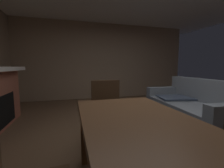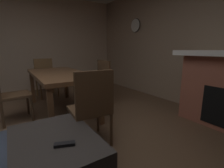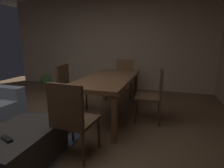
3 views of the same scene
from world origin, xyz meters
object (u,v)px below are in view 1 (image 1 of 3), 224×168
(ottoman_coffee_table, at_px, (130,118))
(dining_chair_west, at_px, (107,108))
(dining_table, at_px, (153,141))
(tv_remote, at_px, (124,105))
(couch, at_px, (192,108))
(small_dog, at_px, (107,110))

(ottoman_coffee_table, xyz_separation_m, dining_chair_west, (0.30, -0.50, 0.32))
(dining_chair_west, bearing_deg, ottoman_coffee_table, 120.93)
(ottoman_coffee_table, relative_size, dining_table, 0.49)
(tv_remote, relative_size, dining_table, 0.09)
(ottoman_coffee_table, xyz_separation_m, tv_remote, (-0.16, -0.04, 0.22))
(couch, xyz_separation_m, tv_remote, (-0.19, -1.38, 0.11))
(small_dog, bearing_deg, dining_table, -6.43)
(dining_chair_west, xyz_separation_m, small_dog, (-1.04, 0.26, -0.36))
(ottoman_coffee_table, distance_m, tv_remote, 0.28)
(tv_remote, bearing_deg, dining_table, 6.25)
(small_dog, bearing_deg, dining_chair_west, -13.97)
(dining_table, relative_size, small_dog, 3.60)
(dining_table, bearing_deg, dining_chair_west, 179.68)
(ottoman_coffee_table, height_order, small_dog, ottoman_coffee_table)
(couch, distance_m, dining_chair_west, 1.87)
(ottoman_coffee_table, distance_m, small_dog, 0.78)
(couch, relative_size, ottoman_coffee_table, 2.18)
(ottoman_coffee_table, height_order, tv_remote, tv_remote)
(couch, height_order, small_dog, couch)
(couch, height_order, tv_remote, couch)
(dining_table, bearing_deg, small_dog, 173.57)
(dining_table, distance_m, dining_chair_west, 1.33)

